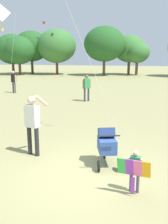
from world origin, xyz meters
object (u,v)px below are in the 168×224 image
at_px(stroller, 107,143).
at_px(person_sitting_far, 14,80).
at_px(child_with_butterfly_kite, 135,168).
at_px(kite_orange_delta, 2,16).
at_px(person_couple_left, 87,86).
at_px(person_adult_flyer, 32,120).

distance_m(stroller, person_sitting_far, 14.13).
height_order(child_with_butterfly_kite, kite_orange_delta, kite_orange_delta).
distance_m(kite_orange_delta, person_sitting_far, 7.13).
distance_m(child_with_butterfly_kite, person_sitting_far, 15.62).
distance_m(child_with_butterfly_kite, person_couple_left, 10.80).
relative_size(stroller, kite_orange_delta, 0.21).
relative_size(person_adult_flyer, stroller, 1.62).
distance_m(stroller, kite_orange_delta, 9.28).
xyz_separation_m(person_adult_flyer, person_sitting_far, (-6.20, 11.15, -0.07)).
bearing_deg(kite_orange_delta, person_adult_flyer, -55.86).
bearing_deg(stroller, person_sitting_far, 126.30).
bearing_deg(person_adult_flyer, stroller, -6.28).
relative_size(child_with_butterfly_kite, stroller, 0.84).
distance_m(child_with_butterfly_kite, person_adult_flyer, 3.32).
xyz_separation_m(child_with_butterfly_kite, stroller, (-0.74, 1.31, 0.04)).
xyz_separation_m(stroller, person_sitting_far, (-8.36, 11.38, 0.37)).
height_order(person_sitting_far, person_couple_left, person_sitting_far).
bearing_deg(person_sitting_far, person_adult_flyer, -60.92).
height_order(person_adult_flyer, stroller, person_adult_flyer).
bearing_deg(person_couple_left, person_adult_flyer, -89.08).
relative_size(child_with_butterfly_kite, kite_orange_delta, 0.18).
height_order(stroller, kite_orange_delta, kite_orange_delta).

